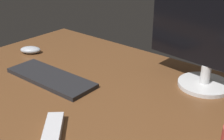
# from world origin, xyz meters

# --- Properties ---
(desk) EXTENTS (1.40, 0.84, 0.02)m
(desk) POSITION_xyz_m (0.00, 0.00, 0.01)
(desk) COLOR brown
(desk) RESTS_ON ground
(monitor) EXTENTS (0.50, 0.20, 0.46)m
(monitor) POSITION_xyz_m (0.27, 0.25, 0.26)
(monitor) COLOR silver
(monitor) RESTS_ON desk
(keyboard) EXTENTS (0.39, 0.14, 0.02)m
(keyboard) POSITION_xyz_m (-0.21, -0.08, 0.03)
(keyboard) COLOR black
(keyboard) RESTS_ON desk
(computer_mouse) EXTENTS (0.12, 0.11, 0.03)m
(computer_mouse) POSITION_xyz_m (-0.51, 0.04, 0.04)
(computer_mouse) COLOR #999EA5
(computer_mouse) RESTS_ON desk
(tv_remote) EXTENTS (0.15, 0.16, 0.03)m
(tv_remote) POSITION_xyz_m (0.07, -0.31, 0.03)
(tv_remote) COLOR #B7B7BC
(tv_remote) RESTS_ON desk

